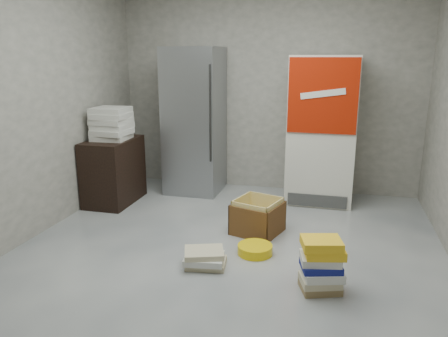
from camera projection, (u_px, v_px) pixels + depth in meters
ground at (218, 269)px, 3.80m from camera, size 5.00×5.00×0.00m
room_shell at (217, 55)px, 3.34m from camera, size 4.04×5.04×2.82m
steel_fridge at (195, 121)px, 5.77m from camera, size 0.70×0.72×1.90m
coke_cooler at (322, 130)px, 5.37m from camera, size 0.80×0.73×1.80m
wood_shelf at (114, 171)px, 5.43m from camera, size 0.50×0.80×0.80m
supply_box_stack at (112, 124)px, 5.28m from camera, size 0.43×0.44×0.39m
phonebook_stack_main at (321, 265)px, 3.39m from camera, size 0.37×0.34×0.44m
phonebook_stack_side at (205, 258)px, 3.82m from camera, size 0.40×0.36×0.15m
cardboard_box at (258, 219)px, 4.54m from camera, size 0.56×0.56×0.36m
bucket_lid at (255, 249)px, 4.07m from camera, size 0.37×0.37×0.09m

